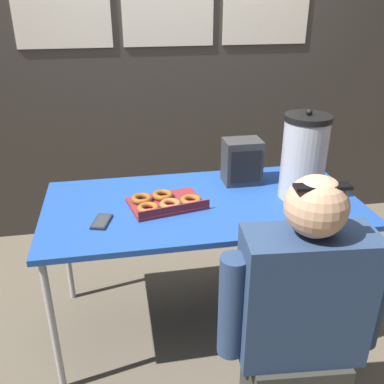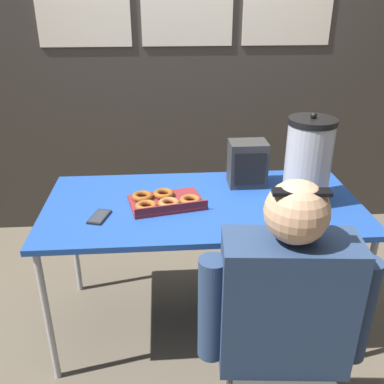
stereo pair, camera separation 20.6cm
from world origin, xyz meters
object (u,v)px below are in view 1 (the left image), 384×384
at_px(donut_box, 165,202).
at_px(person_seated, 299,328).
at_px(cell_phone, 102,222).
at_px(coffee_urn, 304,157).
at_px(space_heater, 242,162).

xyz_separation_m(donut_box, person_seated, (0.42, -0.72, -0.23)).
height_order(cell_phone, person_seated, person_seated).
xyz_separation_m(donut_box, coffee_urn, (0.70, -0.01, 0.20)).
relative_size(coffee_urn, space_heater, 1.87).
bearing_deg(coffee_urn, donut_box, 179.05).
bearing_deg(coffee_urn, cell_phone, -174.18).
relative_size(coffee_urn, person_seated, 0.38).
bearing_deg(cell_phone, coffee_urn, 22.24).
height_order(donut_box, person_seated, person_seated).
distance_m(coffee_urn, person_seated, 0.87).
distance_m(donut_box, space_heater, 0.51).
bearing_deg(donut_box, person_seated, -71.20).
relative_size(donut_box, space_heater, 1.63).
distance_m(donut_box, cell_phone, 0.33).
bearing_deg(cell_phone, person_seated, -23.08).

